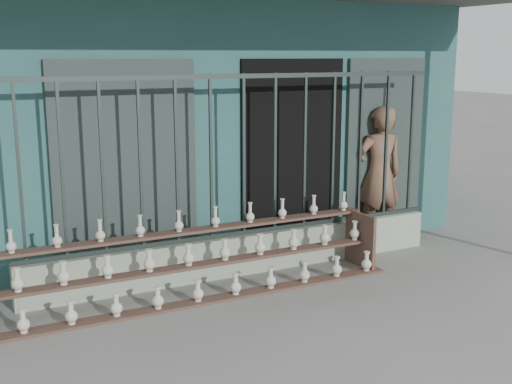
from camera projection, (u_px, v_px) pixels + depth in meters
name	position (u px, v px, depth m)	size (l,w,h in m)	color
ground	(302.00, 312.00, 6.22)	(60.00, 60.00, 0.00)	slate
workshop_building	(159.00, 111.00, 9.58)	(7.40, 6.60, 3.21)	#285655
parapet_wall	(244.00, 253.00, 7.31)	(5.00, 0.20, 0.45)	#98A890
security_fence	(244.00, 156.00, 7.07)	(5.00, 0.04, 1.80)	#283330
shelf_rack	(189.00, 263.00, 6.55)	(4.50, 0.68, 0.85)	brown
elderly_woman	(379.00, 174.00, 8.43)	(0.66, 0.43, 1.80)	brown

